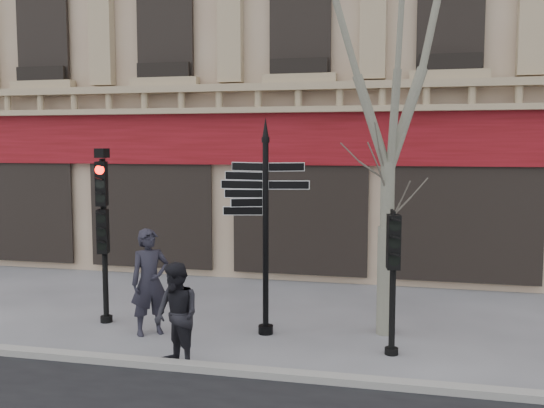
{
  "coord_description": "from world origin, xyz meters",
  "views": [
    {
      "loc": [
        2.7,
        -9.89,
        3.47
      ],
      "look_at": [
        0.28,
        0.6,
        2.4
      ],
      "focal_mm": 40.0,
      "sensor_mm": 36.0,
      "label": 1
    }
  ],
  "objects_px": {
    "traffic_signal_main": "(104,214)",
    "pedestrian_a": "(150,282)",
    "traffic_signal_secondary": "(393,257)",
    "fingerpost": "(266,190)",
    "pedestrian_b": "(177,315)",
    "plane_tree": "(391,35)"
  },
  "relations": [
    {
      "from": "traffic_signal_main",
      "to": "pedestrian_a",
      "type": "xyz_separation_m",
      "value": [
        1.16,
        -0.5,
        -1.17
      ]
    },
    {
      "from": "traffic_signal_main",
      "to": "traffic_signal_secondary",
      "type": "bearing_deg",
      "value": -22.59
    },
    {
      "from": "fingerpost",
      "to": "traffic_signal_secondary",
      "type": "bearing_deg",
      "value": -17.4
    },
    {
      "from": "traffic_signal_secondary",
      "to": "pedestrian_b",
      "type": "xyz_separation_m",
      "value": [
        -3.24,
        -1.33,
        -0.81
      ]
    },
    {
      "from": "plane_tree",
      "to": "pedestrian_b",
      "type": "distance_m",
      "value": 6.01
    },
    {
      "from": "traffic_signal_secondary",
      "to": "traffic_signal_main",
      "type": "bearing_deg",
      "value": 164.58
    },
    {
      "from": "fingerpost",
      "to": "traffic_signal_main",
      "type": "relative_size",
      "value": 1.16
    },
    {
      "from": "fingerpost",
      "to": "traffic_signal_secondary",
      "type": "xyz_separation_m",
      "value": [
        2.29,
        -0.6,
        -1.02
      ]
    },
    {
      "from": "traffic_signal_secondary",
      "to": "plane_tree",
      "type": "xyz_separation_m",
      "value": [
        -0.15,
        1.1,
        3.74
      ]
    },
    {
      "from": "plane_tree",
      "to": "pedestrian_b",
      "type": "xyz_separation_m",
      "value": [
        -3.09,
        -2.42,
        -4.54
      ]
    },
    {
      "from": "pedestrian_b",
      "to": "pedestrian_a",
      "type": "bearing_deg",
      "value": 163.1
    },
    {
      "from": "traffic_signal_secondary",
      "to": "plane_tree",
      "type": "bearing_deg",
      "value": 88.82
    },
    {
      "from": "plane_tree",
      "to": "pedestrian_a",
      "type": "height_order",
      "value": "plane_tree"
    },
    {
      "from": "fingerpost",
      "to": "pedestrian_b",
      "type": "height_order",
      "value": "fingerpost"
    },
    {
      "from": "plane_tree",
      "to": "pedestrian_b",
      "type": "bearing_deg",
      "value": -141.93
    },
    {
      "from": "traffic_signal_secondary",
      "to": "plane_tree",
      "type": "distance_m",
      "value": 3.9
    },
    {
      "from": "fingerpost",
      "to": "plane_tree",
      "type": "xyz_separation_m",
      "value": [
        2.13,
        0.49,
        2.72
      ]
    },
    {
      "from": "fingerpost",
      "to": "plane_tree",
      "type": "relative_size",
      "value": 0.52
    },
    {
      "from": "plane_tree",
      "to": "fingerpost",
      "type": "bearing_deg",
      "value": -166.99
    },
    {
      "from": "traffic_signal_secondary",
      "to": "plane_tree",
      "type": "height_order",
      "value": "plane_tree"
    },
    {
      "from": "plane_tree",
      "to": "pedestrian_a",
      "type": "distance_m",
      "value": 6.15
    },
    {
      "from": "plane_tree",
      "to": "traffic_signal_secondary",
      "type": "bearing_deg",
      "value": -82.09
    }
  ]
}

